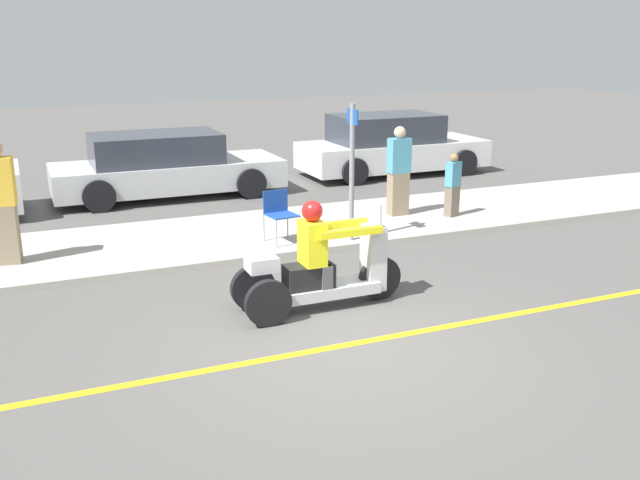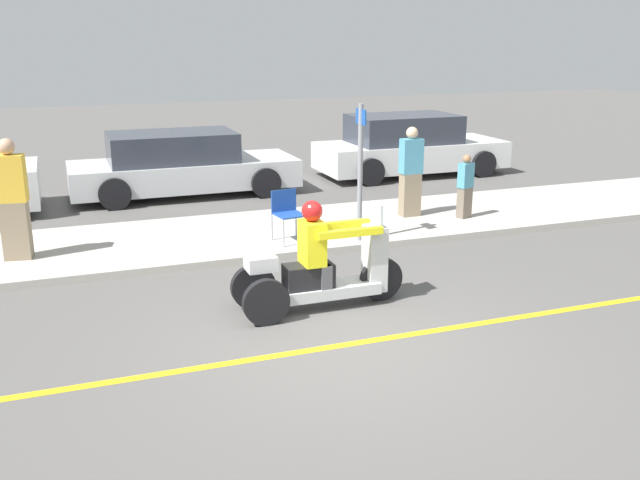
{
  "view_description": "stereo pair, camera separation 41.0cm",
  "coord_description": "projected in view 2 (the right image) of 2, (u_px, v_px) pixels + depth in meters",
  "views": [
    {
      "loc": [
        -3.17,
        -6.63,
        3.36
      ],
      "look_at": [
        0.17,
        1.16,
        0.9
      ],
      "focal_mm": 40.0,
      "sensor_mm": 36.0,
      "label": 1
    },
    {
      "loc": [
        -2.79,
        -6.79,
        3.36
      ],
      "look_at": [
        0.17,
        1.16,
        0.9
      ],
      "focal_mm": 40.0,
      "sensor_mm": 36.0,
      "label": 2
    }
  ],
  "objects": [
    {
      "name": "sidewalk_strip",
      "position": [
        240.0,
        236.0,
        12.1
      ],
      "size": [
        28.0,
        2.8,
        0.12
      ],
      "color": "#B2ADA3",
      "rests_on": "ground"
    },
    {
      "name": "folding_chair_curbside",
      "position": [
        287.0,
        210.0,
        11.48
      ],
      "size": [
        0.52,
        0.52,
        0.82
      ],
      "color": "#A5A8AD",
      "rests_on": "sidewalk_strip"
    },
    {
      "name": "lane_stripe",
      "position": [
        356.0,
        343.0,
        8.04
      ],
      "size": [
        24.0,
        0.12,
        0.01
      ],
      "color": "gold",
      "rests_on": "ground"
    },
    {
      "name": "motorcycle_trike",
      "position": [
        320.0,
        270.0,
        8.93
      ],
      "size": [
        2.22,
        0.68,
        1.41
      ],
      "color": "black",
      "rests_on": "ground"
    },
    {
      "name": "parked_car_lot_center",
      "position": [
        181.0,
        165.0,
        15.27
      ],
      "size": [
        4.77,
        2.0,
        1.36
      ],
      "color": "silver",
      "rests_on": "ground"
    },
    {
      "name": "spectator_with_child",
      "position": [
        411.0,
        173.0,
        12.98
      ],
      "size": [
        0.39,
        0.23,
        1.64
      ],
      "color": "gray",
      "rests_on": "sidewalk_strip"
    },
    {
      "name": "parked_car_lot_far",
      "position": [
        409.0,
        147.0,
        17.46
      ],
      "size": [
        4.6,
        2.01,
        1.48
      ],
      "color": "silver",
      "rests_on": "ground"
    },
    {
      "name": "spectator_end_of_line",
      "position": [
        465.0,
        188.0,
        12.9
      ],
      "size": [
        0.32,
        0.25,
        1.16
      ],
      "color": "#726656",
      "rests_on": "sidewalk_strip"
    },
    {
      "name": "spectator_mid_group",
      "position": [
        13.0,
        202.0,
        10.44
      ],
      "size": [
        0.47,
        0.33,
        1.8
      ],
      "color": "gray",
      "rests_on": "sidewalk_strip"
    },
    {
      "name": "street_sign",
      "position": [
        360.0,
        168.0,
        11.29
      ],
      "size": [
        0.08,
        0.36,
        2.2
      ],
      "color": "gray",
      "rests_on": "sidewalk_strip"
    },
    {
      "name": "ground_plane",
      "position": [
        342.0,
        346.0,
        7.98
      ],
      "size": [
        60.0,
        60.0,
        0.0
      ],
      "primitive_type": "plane",
      "color": "#565451"
    }
  ]
}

